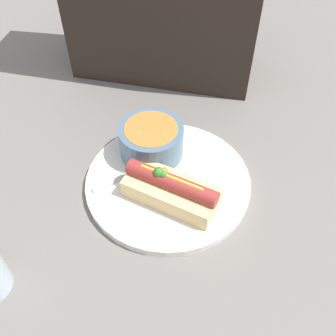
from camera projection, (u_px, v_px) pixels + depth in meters
name	position (u px, v px, depth m)	size (l,w,h in m)	color
ground_plane	(168.00, 184.00, 0.69)	(4.00, 4.00, 0.00)	slate
dinner_plate	(168.00, 182.00, 0.68)	(0.28, 0.28, 0.01)	white
hot_dog	(171.00, 189.00, 0.63)	(0.17, 0.10, 0.06)	#E5C17F
soup_bowl	(151.00, 140.00, 0.69)	(0.11, 0.11, 0.06)	slate
spoon	(146.00, 166.00, 0.69)	(0.11, 0.11, 0.01)	#B7B7BC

